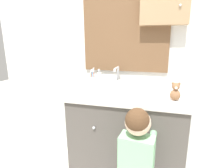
{
  "coord_description": "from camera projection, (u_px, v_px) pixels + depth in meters",
  "views": [
    {
      "loc": [
        0.26,
        -1.18,
        1.32
      ],
      "look_at": [
        -0.13,
        0.28,
        0.96
      ],
      "focal_mm": 28.0,
      "sensor_mm": 36.0,
      "label": 1
    }
  ],
  "objects": [
    {
      "name": "wall_back",
      "position": [
        134.0,
        46.0,
        1.77
      ],
      "size": [
        3.2,
        0.18,
        2.5
      ],
      "color": "silver",
      "rests_on": "ground_plane"
    },
    {
      "name": "teddy_bear",
      "position": [
        175.0,
        92.0,
        1.42
      ],
      "size": [
        0.08,
        0.07,
        0.15
      ],
      "color": "brown",
      "rests_on": "vanity_counter"
    },
    {
      "name": "soap_dispenser",
      "position": [
        99.0,
        80.0,
        1.81
      ],
      "size": [
        0.04,
        0.04,
        0.2
      ],
      "color": "white",
      "rests_on": "vanity_counter"
    },
    {
      "name": "vanity_counter",
      "position": [
        127.0,
        136.0,
        1.7
      ],
      "size": [
        1.06,
        0.53,
        0.86
      ],
      "color": "#4C4742",
      "rests_on": "ground_plane"
    },
    {
      "name": "sink_basin",
      "position": [
        114.0,
        87.0,
        1.64
      ],
      "size": [
        0.33,
        0.38,
        0.23
      ],
      "color": "white",
      "rests_on": "vanity_counter"
    },
    {
      "name": "child_figure",
      "position": [
        137.0,
        158.0,
        1.22
      ],
      "size": [
        0.27,
        0.45,
        0.91
      ],
      "color": "slate",
      "rests_on": "ground_plane"
    },
    {
      "name": "toothbrush_holder",
      "position": [
        93.0,
        81.0,
        1.87
      ],
      "size": [
        0.08,
        0.08,
        0.2
      ],
      "color": "silver",
      "rests_on": "vanity_counter"
    }
  ]
}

